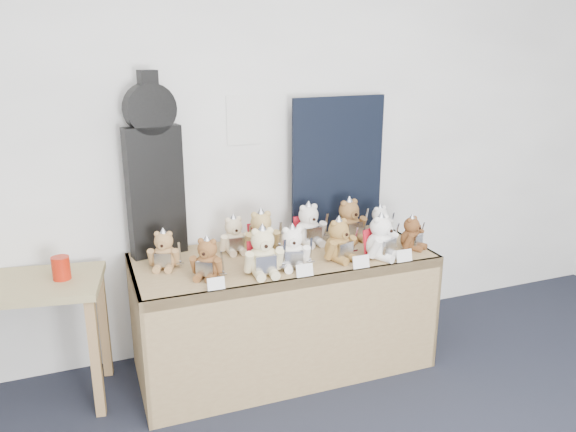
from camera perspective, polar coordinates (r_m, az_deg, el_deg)
name	(u,v)px	position (r m, az deg, el deg)	size (l,w,h in m)	color
room_shell	(243,120)	(3.48, -4.55, 9.68)	(6.00, 6.00, 6.00)	white
display_table	(287,284)	(3.32, -0.09, -6.94)	(1.75, 0.75, 0.73)	olive
side_table	(18,305)	(3.34, -25.71, -8.11)	(0.93, 0.62, 0.72)	#93814F
guitar_case	(154,168)	(3.28, -13.47, 4.75)	(0.33, 0.16, 1.06)	black
navy_board	(338,165)	(3.67, 5.12, 5.16)	(0.66, 0.02, 0.88)	black
red_cup	(61,268)	(3.22, -22.06, -4.92)	(0.09, 0.09, 0.13)	#B11D0B
teddy_front_far_left	(207,260)	(3.01, -8.19, -4.40)	(0.20, 0.20, 0.25)	brown
teddy_front_left	(263,253)	(3.02, -2.55, -3.80)	(0.24, 0.21, 0.30)	beige
teddy_front_centre	(292,249)	(3.11, 0.46, -3.37)	(0.22, 0.20, 0.27)	white
teddy_front_right	(339,241)	(3.23, 5.22, -2.57)	(0.23, 0.21, 0.28)	olive
teddy_front_far_right	(381,238)	(3.29, 9.44, -2.27)	(0.24, 0.23, 0.29)	white
teddy_front_end	(412,234)	(3.49, 12.49, -1.79)	(0.19, 0.18, 0.23)	brown
teddy_back_left	(234,236)	(3.35, -5.50, -2.04)	(0.20, 0.16, 0.25)	beige
teddy_back_centre_left	(261,234)	(3.33, -2.72, -1.85)	(0.24, 0.20, 0.29)	tan
teddy_back_centre_right	(309,226)	(3.48, 2.13, -1.01)	(0.24, 0.20, 0.29)	silver
teddy_back_right	(349,221)	(3.57, 6.25, -0.56)	(0.25, 0.22, 0.30)	brown
teddy_back_end	(380,223)	(3.65, 9.33, -0.71)	(0.20, 0.18, 0.24)	silver
teddy_back_far_left	(164,251)	(3.18, -12.47, -3.52)	(0.20, 0.19, 0.24)	#A67D4D
entry_card_a	(216,284)	(2.87, -7.32, -6.83)	(0.09, 0.00, 0.06)	silver
entry_card_b	(305,270)	(3.00, 1.70, -5.54)	(0.10, 0.00, 0.07)	silver
entry_card_c	(361,262)	(3.14, 7.43, -4.64)	(0.10, 0.00, 0.07)	silver
entry_card_d	(404,256)	(3.27, 11.73, -3.97)	(0.10, 0.00, 0.07)	silver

